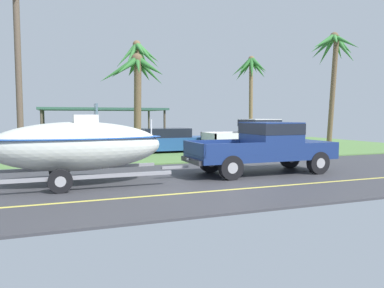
{
  "coord_description": "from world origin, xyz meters",
  "views": [
    {
      "loc": [
        -5.15,
        -10.88,
        2.06
      ],
      "look_at": [
        -0.61,
        1.16,
        1.07
      ],
      "focal_mm": 34.23,
      "sensor_mm": 36.0,
      "label": 1
    }
  ],
  "objects_px": {
    "carport_awning": "(102,110)",
    "palm_tree_near_right": "(251,74)",
    "palm_tree_mid": "(138,64)",
    "utility_pole": "(18,72)",
    "palm_tree_near_left": "(334,56)",
    "pickup_truck_towing": "(269,145)",
    "boat_on_trailer": "(77,146)",
    "palm_tree_far_left": "(136,77)",
    "parked_sedan_near": "(168,141)",
    "parked_pickup_background": "(258,134)"
  },
  "relations": [
    {
      "from": "carport_awning",
      "to": "palm_tree_near_right",
      "type": "distance_m",
      "value": 11.42
    },
    {
      "from": "palm_tree_mid",
      "to": "utility_pole",
      "type": "bearing_deg",
      "value": -132.13
    },
    {
      "from": "palm_tree_near_right",
      "to": "palm_tree_near_left",
      "type": "bearing_deg",
      "value": -78.92
    },
    {
      "from": "pickup_truck_towing",
      "to": "carport_awning",
      "type": "bearing_deg",
      "value": 107.94
    },
    {
      "from": "pickup_truck_towing",
      "to": "boat_on_trailer",
      "type": "bearing_deg",
      "value": 180.0
    },
    {
      "from": "palm_tree_near_left",
      "to": "boat_on_trailer",
      "type": "bearing_deg",
      "value": -157.75
    },
    {
      "from": "palm_tree_near_right",
      "to": "palm_tree_far_left",
      "type": "distance_m",
      "value": 11.93
    },
    {
      "from": "pickup_truck_towing",
      "to": "utility_pole",
      "type": "height_order",
      "value": "utility_pole"
    },
    {
      "from": "boat_on_trailer",
      "to": "carport_awning",
      "type": "distance_m",
      "value": 13.54
    },
    {
      "from": "parked_sedan_near",
      "to": "palm_tree_far_left",
      "type": "height_order",
      "value": "palm_tree_far_left"
    },
    {
      "from": "pickup_truck_towing",
      "to": "palm_tree_far_left",
      "type": "distance_m",
      "value": 8.38
    },
    {
      "from": "parked_pickup_background",
      "to": "palm_tree_near_right",
      "type": "height_order",
      "value": "palm_tree_near_right"
    },
    {
      "from": "carport_awning",
      "to": "palm_tree_near_left",
      "type": "bearing_deg",
      "value": -29.99
    },
    {
      "from": "palm_tree_far_left",
      "to": "parked_sedan_near",
      "type": "bearing_deg",
      "value": 30.85
    },
    {
      "from": "pickup_truck_towing",
      "to": "palm_tree_mid",
      "type": "distance_m",
      "value": 12.46
    },
    {
      "from": "parked_sedan_near",
      "to": "palm_tree_far_left",
      "type": "bearing_deg",
      "value": -149.15
    },
    {
      "from": "boat_on_trailer",
      "to": "palm_tree_far_left",
      "type": "distance_m",
      "value": 8.3
    },
    {
      "from": "pickup_truck_towing",
      "to": "palm_tree_far_left",
      "type": "bearing_deg",
      "value": 115.4
    },
    {
      "from": "palm_tree_near_right",
      "to": "palm_tree_mid",
      "type": "bearing_deg",
      "value": -169.04
    },
    {
      "from": "parked_pickup_background",
      "to": "utility_pole",
      "type": "relative_size",
      "value": 0.78
    },
    {
      "from": "boat_on_trailer",
      "to": "utility_pole",
      "type": "height_order",
      "value": "utility_pole"
    },
    {
      "from": "carport_awning",
      "to": "palm_tree_far_left",
      "type": "distance_m",
      "value": 6.46
    },
    {
      "from": "boat_on_trailer",
      "to": "palm_tree_near_right",
      "type": "distance_m",
      "value": 19.3
    },
    {
      "from": "utility_pole",
      "to": "carport_awning",
      "type": "bearing_deg",
      "value": 64.1
    },
    {
      "from": "carport_awning",
      "to": "palm_tree_mid",
      "type": "xyz_separation_m",
      "value": [
        2.04,
        -1.78,
        2.82
      ]
    },
    {
      "from": "parked_pickup_background",
      "to": "palm_tree_near_left",
      "type": "height_order",
      "value": "palm_tree_near_left"
    },
    {
      "from": "parked_pickup_background",
      "to": "palm_tree_mid",
      "type": "bearing_deg",
      "value": 136.62
    },
    {
      "from": "boat_on_trailer",
      "to": "parked_pickup_background",
      "type": "height_order",
      "value": "boat_on_trailer"
    },
    {
      "from": "carport_awning",
      "to": "palm_tree_near_left",
      "type": "relative_size",
      "value": 1.12
    },
    {
      "from": "palm_tree_mid",
      "to": "palm_tree_near_left",
      "type": "bearing_deg",
      "value": -27.44
    },
    {
      "from": "carport_awning",
      "to": "palm_tree_far_left",
      "type": "height_order",
      "value": "palm_tree_far_left"
    },
    {
      "from": "pickup_truck_towing",
      "to": "utility_pole",
      "type": "bearing_deg",
      "value": 151.86
    },
    {
      "from": "parked_sedan_near",
      "to": "palm_tree_near_left",
      "type": "height_order",
      "value": "palm_tree_near_left"
    },
    {
      "from": "parked_pickup_background",
      "to": "boat_on_trailer",
      "type": "bearing_deg",
      "value": -147.88
    },
    {
      "from": "parked_sedan_near",
      "to": "pickup_truck_towing",
      "type": "bearing_deg",
      "value": -80.92
    },
    {
      "from": "palm_tree_near_right",
      "to": "carport_awning",
      "type": "bearing_deg",
      "value": 179.84
    },
    {
      "from": "carport_awning",
      "to": "palm_tree_near_right",
      "type": "bearing_deg",
      "value": -0.16
    },
    {
      "from": "boat_on_trailer",
      "to": "parked_sedan_near",
      "type": "xyz_separation_m",
      "value": [
        5.33,
        8.29,
        -0.5
      ]
    },
    {
      "from": "carport_awning",
      "to": "utility_pole",
      "type": "bearing_deg",
      "value": -115.9
    },
    {
      "from": "parked_sedan_near",
      "to": "utility_pole",
      "type": "height_order",
      "value": "utility_pole"
    },
    {
      "from": "parked_pickup_background",
      "to": "palm_tree_near_left",
      "type": "xyz_separation_m",
      "value": [
        4.89,
        -0.18,
        4.53
      ]
    },
    {
      "from": "palm_tree_near_right",
      "to": "utility_pole",
      "type": "height_order",
      "value": "utility_pole"
    },
    {
      "from": "palm_tree_near_left",
      "to": "parked_sedan_near",
      "type": "bearing_deg",
      "value": 166.88
    },
    {
      "from": "palm_tree_near_left",
      "to": "palm_tree_mid",
      "type": "bearing_deg",
      "value": 152.56
    },
    {
      "from": "pickup_truck_towing",
      "to": "palm_tree_mid",
      "type": "xyz_separation_m",
      "value": [
        -2.26,
        11.49,
        4.26
      ]
    },
    {
      "from": "palm_tree_far_left",
      "to": "parked_pickup_background",
      "type": "bearing_deg",
      "value": -7.08
    },
    {
      "from": "carport_awning",
      "to": "parked_pickup_background",
      "type": "bearing_deg",
      "value": -42.8
    },
    {
      "from": "pickup_truck_towing",
      "to": "parked_pickup_background",
      "type": "height_order",
      "value": "parked_pickup_background"
    },
    {
      "from": "palm_tree_near_left",
      "to": "palm_tree_near_right",
      "type": "xyz_separation_m",
      "value": [
        -1.4,
        7.17,
        -0.3
      ]
    },
    {
      "from": "parked_sedan_near",
      "to": "palm_tree_near_right",
      "type": "distance_m",
      "value": 10.55
    }
  ]
}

